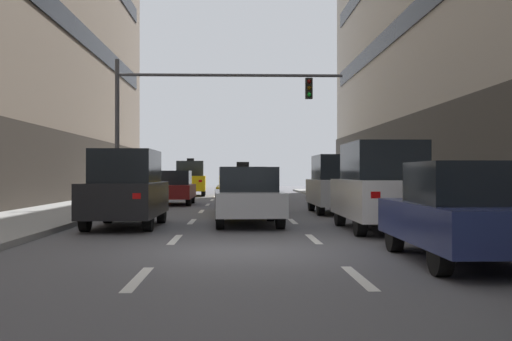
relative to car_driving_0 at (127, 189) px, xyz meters
The scene contains 28 objects.
ground_plane 6.17m from the car_driving_0, 58.73° to the right, with size 120.00×120.00×0.00m, color #515156.
lane_stripe_l1_s3 8.42m from the car_driving_0, 78.72° to the right, with size 0.16×2.00×0.01m, color silver.
lane_stripe_l1_s4 3.74m from the car_driving_0, 62.92° to the right, with size 0.16×2.00×0.01m, color silver.
lane_stripe_l1_s5 2.64m from the car_driving_0, 47.76° to the left, with size 0.16×2.00×0.01m, color silver.
lane_stripe_l1_s6 7.07m from the car_driving_0, 76.48° to the left, with size 0.16×2.00×0.01m, color silver.
lane_stripe_l1_s7 11.96m from the car_driving_0, 82.11° to the left, with size 0.16×2.00×0.01m, color silver.
lane_stripe_l1_s8 16.91m from the car_driving_0, 84.44° to the left, with size 0.16×2.00×0.01m, color silver.
lane_stripe_l1_s9 21.89m from the car_driving_0, 85.71° to the left, with size 0.16×2.00×0.01m, color silver.
lane_stripe_l1_s10 26.87m from the car_driving_0, 86.51° to the left, with size 0.16×2.00×0.01m, color silver.
lane_stripe_l2_s3 9.50m from the car_driving_0, 60.29° to the right, with size 0.16×2.00×0.01m, color silver.
lane_stripe_l2_s4 5.76m from the car_driving_0, 34.36° to the right, with size 0.16×2.00×0.01m, color silver.
lane_stripe_l2_s5 5.12m from the car_driving_0, 21.05° to the left, with size 0.16×2.00×0.01m, color silver.
lane_stripe_l2_s6 8.32m from the car_driving_0, 55.47° to the left, with size 0.16×2.00×0.01m, color silver.
lane_stripe_l2_s7 12.74m from the car_driving_0, 68.37° to the left, with size 0.16×2.00×0.01m, color silver.
lane_stripe_l2_s8 17.47m from the car_driving_0, 74.44° to the left, with size 0.16×2.00×0.01m, color silver.
lane_stripe_l2_s9 22.32m from the car_driving_0, 77.89° to the left, with size 0.16×2.00×0.01m, color silver.
lane_stripe_l2_s10 27.23m from the car_driving_0, 80.10° to the left, with size 0.16×2.00×0.01m, color silver.
car_driving_0 is the anchor object (origin of this frame).
car_driving_1 3.34m from the car_driving_0, ahead, with size 1.99×4.40×1.63m.
taxi_driving_2 22.61m from the car_driving_0, 81.68° to the left, with size 1.88×4.45×1.85m.
car_driving_3 12.01m from the car_driving_0, 89.75° to the left, with size 1.78×4.23×1.58m.
taxi_driving_4 6.61m from the car_driving_0, 60.99° to the left, with size 1.95×4.53×1.87m.
taxi_driving_5 23.29m from the car_driving_0, 90.08° to the left, with size 2.13×4.73×2.44m.
car_driving_6 12.00m from the car_driving_0, 74.36° to the left, with size 1.80×4.20×1.57m.
car_parked_1 9.56m from the car_driving_0, 45.71° to the right, with size 1.90×4.40×1.64m.
car_parked_2 6.79m from the car_driving_0, 10.58° to the right, with size 1.96×4.64×2.24m.
car_parked_3 8.73m from the car_driving_0, 40.12° to the left, with size 1.85×4.39×2.12m.
traffic_signal_0 8.64m from the car_driving_0, 82.15° to the left, with size 9.16×0.35×5.89m.
Camera 1 is at (-0.17, -11.43, 1.45)m, focal length 42.88 mm.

